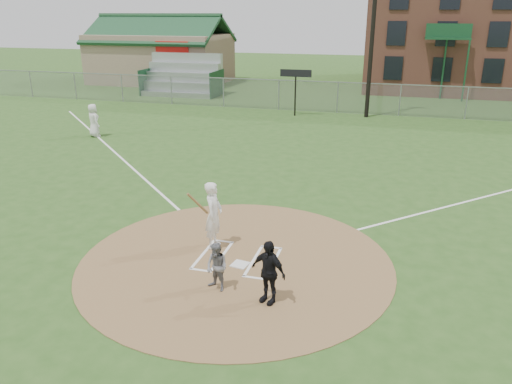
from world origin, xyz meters
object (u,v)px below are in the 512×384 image
(catcher, at_px, (217,267))
(ondeck_player, at_px, (94,120))
(umpire, at_px, (268,272))
(batter_at_plate, at_px, (214,215))
(home_plate, at_px, (240,264))

(catcher, relative_size, ondeck_player, 0.69)
(umpire, distance_m, batter_at_plate, 3.24)
(catcher, distance_m, umpire, 1.33)
(home_plate, xyz_separation_m, ondeck_player, (-11.91, 11.79, 0.84))
(ondeck_player, bearing_deg, catcher, 167.36)
(ondeck_player, bearing_deg, umpire, 169.99)
(home_plate, bearing_deg, batter_at_plate, 139.94)
(catcher, bearing_deg, umpire, 15.97)
(ondeck_player, bearing_deg, batter_at_plate, 170.37)
(home_plate, bearing_deg, catcher, -96.67)
(catcher, height_order, batter_at_plate, batter_at_plate)
(home_plate, relative_size, umpire, 0.27)
(home_plate, height_order, batter_at_plate, batter_at_plate)
(batter_at_plate, bearing_deg, ondeck_player, 134.87)
(batter_at_plate, bearing_deg, umpire, -47.32)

